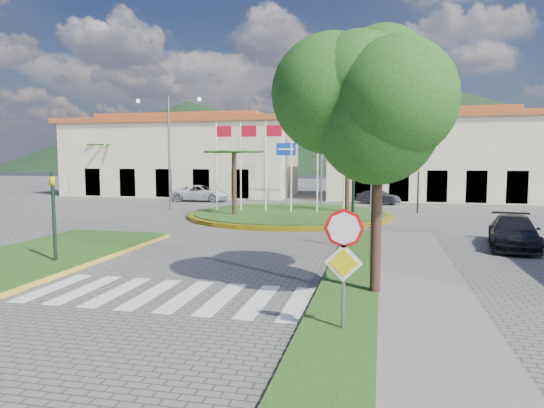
% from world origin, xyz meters
% --- Properties ---
extents(ground, '(160.00, 160.00, 0.00)m').
position_xyz_m(ground, '(0.00, 0.00, 0.00)').
color(ground, '#63605E').
rests_on(ground, ground).
extents(sidewalk_right, '(4.00, 28.00, 0.15)m').
position_xyz_m(sidewalk_right, '(6.00, 2.00, 0.07)').
color(sidewalk_right, gray).
rests_on(sidewalk_right, ground).
extents(verge_right, '(1.60, 28.00, 0.18)m').
position_xyz_m(verge_right, '(4.80, 2.00, 0.09)').
color(verge_right, '#224714').
rests_on(verge_right, ground).
extents(median_left, '(5.00, 14.00, 0.18)m').
position_xyz_m(median_left, '(-6.50, 6.00, 0.09)').
color(median_left, '#224714').
rests_on(median_left, ground).
extents(crosswalk, '(8.00, 3.00, 0.01)m').
position_xyz_m(crosswalk, '(0.00, 4.00, 0.01)').
color(crosswalk, silver).
rests_on(crosswalk, ground).
extents(roundabout_island, '(12.70, 12.70, 6.00)m').
position_xyz_m(roundabout_island, '(0.00, 22.00, 0.18)').
color(roundabout_island, yellow).
rests_on(roundabout_island, ground).
extents(stop_sign, '(0.80, 0.11, 2.65)m').
position_xyz_m(stop_sign, '(4.90, 1.96, 1.79)').
color(stop_sign, slate).
rests_on(stop_sign, ground).
extents(deciduous_tree, '(3.60, 3.60, 6.80)m').
position_xyz_m(deciduous_tree, '(5.50, 5.00, 5.18)').
color(deciduous_tree, black).
rests_on(deciduous_tree, ground).
extents(traffic_light_left, '(0.15, 0.18, 3.20)m').
position_xyz_m(traffic_light_left, '(-5.20, 6.50, 1.94)').
color(traffic_light_left, black).
rests_on(traffic_light_left, ground).
extents(traffic_light_right, '(0.15, 0.18, 3.20)m').
position_xyz_m(traffic_light_right, '(4.50, 12.00, 1.94)').
color(traffic_light_right, black).
rests_on(traffic_light_right, ground).
extents(traffic_light_far, '(0.18, 0.15, 3.20)m').
position_xyz_m(traffic_light_far, '(8.00, 26.00, 1.94)').
color(traffic_light_far, black).
rests_on(traffic_light_far, ground).
extents(direction_sign_west, '(1.60, 0.14, 5.20)m').
position_xyz_m(direction_sign_west, '(-2.00, 30.97, 3.53)').
color(direction_sign_west, slate).
rests_on(direction_sign_west, ground).
extents(direction_sign_east, '(1.60, 0.14, 5.20)m').
position_xyz_m(direction_sign_east, '(3.00, 30.97, 3.53)').
color(direction_sign_east, slate).
rests_on(direction_sign_east, ground).
extents(street_lamp_centre, '(4.80, 0.16, 8.00)m').
position_xyz_m(street_lamp_centre, '(1.00, 30.00, 4.50)').
color(street_lamp_centre, slate).
rests_on(street_lamp_centre, ground).
extents(street_lamp_west, '(4.80, 0.16, 8.00)m').
position_xyz_m(street_lamp_west, '(-9.00, 24.00, 4.50)').
color(street_lamp_west, slate).
rests_on(street_lamp_west, ground).
extents(building_left, '(23.32, 9.54, 8.05)m').
position_xyz_m(building_left, '(-14.00, 38.00, 3.90)').
color(building_left, beige).
rests_on(building_left, ground).
extents(building_right, '(19.08, 9.54, 8.05)m').
position_xyz_m(building_right, '(10.00, 38.00, 3.90)').
color(building_right, beige).
rests_on(building_right, ground).
extents(hill_far_west, '(140.00, 140.00, 22.00)m').
position_xyz_m(hill_far_west, '(-55.00, 140.00, 11.00)').
color(hill_far_west, black).
rests_on(hill_far_west, ground).
extents(hill_far_mid, '(180.00, 180.00, 30.00)m').
position_xyz_m(hill_far_mid, '(15.00, 160.00, 15.00)').
color(hill_far_mid, black).
rests_on(hill_far_mid, ground).
extents(hill_near_back, '(110.00, 110.00, 16.00)m').
position_xyz_m(hill_near_back, '(-10.00, 130.00, 8.00)').
color(hill_near_back, black).
rests_on(hill_near_back, ground).
extents(white_van, '(5.03, 2.52, 1.37)m').
position_xyz_m(white_van, '(-9.53, 31.28, 0.68)').
color(white_van, silver).
rests_on(white_van, ground).
extents(car_dark_a, '(3.35, 2.05, 1.07)m').
position_xyz_m(car_dark_a, '(-8.00, 36.05, 0.53)').
color(car_dark_a, black).
rests_on(car_dark_a, ground).
extents(car_dark_b, '(3.57, 2.31, 1.11)m').
position_xyz_m(car_dark_b, '(5.34, 31.96, 0.56)').
color(car_dark_b, black).
rests_on(car_dark_b, ground).
extents(car_side_right, '(2.56, 4.74, 1.31)m').
position_xyz_m(car_side_right, '(10.91, 13.50, 0.65)').
color(car_side_right, black).
rests_on(car_side_right, ground).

